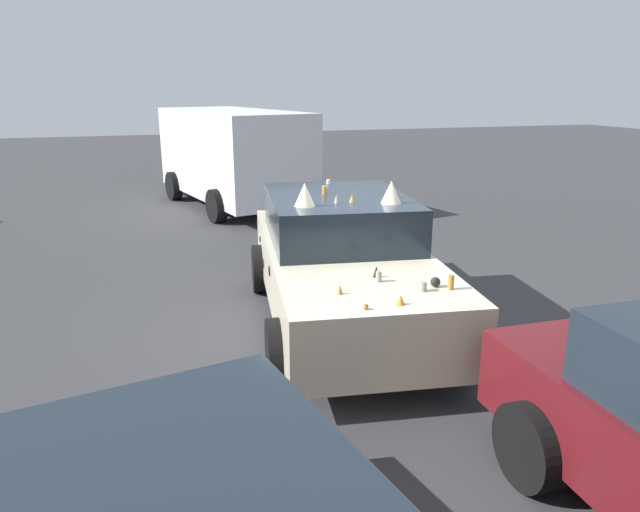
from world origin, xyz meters
TOP-DOWN VIEW (x-y plane):
  - ground_plane at (0.00, 0.00)m, footprint 60.00×60.00m
  - art_car_decorated at (0.09, -0.01)m, footprint 4.59×2.52m
  - parked_van_near_right at (7.68, 0.09)m, footprint 5.29×3.13m

SIDE VIEW (x-z plane):
  - ground_plane at x=0.00m, z-range 0.00..0.00m
  - art_car_decorated at x=0.09m, z-range -0.12..1.68m
  - parked_van_near_right at x=7.68m, z-range 0.13..2.40m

